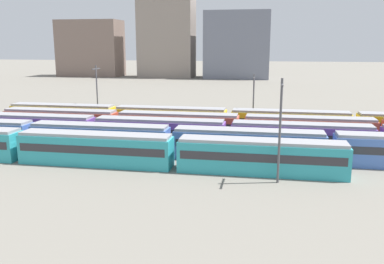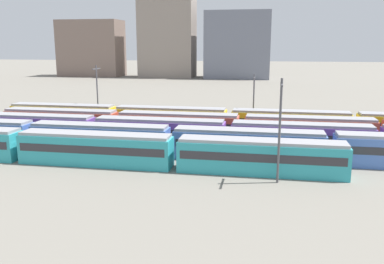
% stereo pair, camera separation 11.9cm
% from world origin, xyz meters
% --- Properties ---
extents(ground_plane, '(600.00, 600.00, 0.00)m').
position_xyz_m(ground_plane, '(0.00, 10.40, 0.00)').
color(ground_plane, slate).
extents(train_track_0, '(55.80, 3.06, 3.75)m').
position_xyz_m(train_track_0, '(11.06, 0.00, 1.90)').
color(train_track_0, teal).
rests_on(train_track_0, ground_plane).
extents(train_track_1, '(93.60, 3.06, 3.75)m').
position_xyz_m(train_track_1, '(28.32, 5.20, 1.90)').
color(train_track_1, '#4C70BC').
rests_on(train_track_1, ground_plane).
extents(train_track_2, '(112.50, 3.06, 3.75)m').
position_xyz_m(train_track_2, '(44.32, 10.40, 1.90)').
color(train_track_2, '#6B429E').
rests_on(train_track_2, ground_plane).
extents(train_track_3, '(112.50, 3.06, 3.75)m').
position_xyz_m(train_track_3, '(45.80, 15.60, 1.90)').
color(train_track_3, '#BC4C38').
rests_on(train_track_3, ground_plane).
extents(train_track_4, '(112.50, 3.06, 3.75)m').
position_xyz_m(train_track_4, '(43.46, 20.80, 1.90)').
color(train_track_4, yellow).
rests_on(train_track_4, ground_plane).
extents(catenary_pole_0, '(0.24, 3.20, 10.51)m').
position_xyz_m(catenary_pole_0, '(31.68, -2.73, 5.81)').
color(catenary_pole_0, '#4C4C51').
rests_on(catenary_pole_0, ground_plane).
extents(catenary_pole_1, '(0.24, 3.20, 10.20)m').
position_xyz_m(catenary_pole_1, '(1.30, 23.81, 5.65)').
color(catenary_pole_1, '#4C4C51').
rests_on(catenary_pole_1, ground_plane).
extents(catenary_pole_3, '(0.24, 3.20, 9.03)m').
position_xyz_m(catenary_pole_3, '(28.24, 23.91, 5.05)').
color(catenary_pole_3, '#4C4C51').
rests_on(catenary_pole_3, ground_plane).
extents(distant_building_0, '(27.15, 13.76, 24.11)m').
position_xyz_m(distant_building_0, '(-46.42, 129.55, 12.06)').
color(distant_building_0, '#7A665B').
rests_on(distant_building_0, ground_plane).
extents(distant_building_1, '(22.86, 13.60, 34.36)m').
position_xyz_m(distant_building_1, '(-11.93, 129.55, 17.18)').
color(distant_building_1, gray).
rests_on(distant_building_1, ground_plane).
extents(distant_building_2, '(26.23, 17.45, 26.91)m').
position_xyz_m(distant_building_2, '(17.96, 129.55, 13.46)').
color(distant_building_2, slate).
rests_on(distant_building_2, ground_plane).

